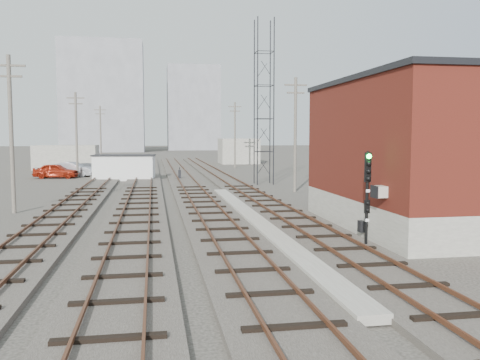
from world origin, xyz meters
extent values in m
plane|color=#282621|center=(0.00, 60.00, 0.00)|extent=(320.00, 320.00, 0.00)
cube|color=#332D28|center=(2.50, 39.00, 0.10)|extent=(3.20, 90.00, 0.20)
cube|color=#4C2816|center=(1.78, 39.00, 0.33)|extent=(0.07, 90.00, 0.12)
cube|color=#4C2816|center=(3.22, 39.00, 0.33)|extent=(0.07, 90.00, 0.12)
cube|color=#332D28|center=(-1.50, 39.00, 0.10)|extent=(3.20, 90.00, 0.20)
cube|color=#4C2816|center=(-2.22, 39.00, 0.33)|extent=(0.07, 90.00, 0.12)
cube|color=#4C2816|center=(-0.78, 39.00, 0.33)|extent=(0.07, 90.00, 0.12)
cube|color=#332D28|center=(-5.50, 39.00, 0.10)|extent=(3.20, 90.00, 0.20)
cube|color=#4C2816|center=(-6.22, 39.00, 0.33)|extent=(0.07, 90.00, 0.12)
cube|color=#4C2816|center=(-4.78, 39.00, 0.33)|extent=(0.07, 90.00, 0.12)
cube|color=#332D28|center=(-9.50, 39.00, 0.10)|extent=(3.20, 90.00, 0.20)
cube|color=#4C2816|center=(-10.22, 39.00, 0.33)|extent=(0.07, 90.00, 0.12)
cube|color=#4C2816|center=(-8.78, 39.00, 0.33)|extent=(0.07, 90.00, 0.12)
cube|color=gray|center=(0.50, 14.00, 0.13)|extent=(0.90, 28.00, 0.26)
cube|color=gray|center=(7.50, 12.00, 0.75)|extent=(6.00, 12.00, 1.50)
cube|color=maroon|center=(7.50, 12.00, 4.25)|extent=(6.00, 12.00, 5.50)
cube|color=black|center=(7.50, 12.00, 7.10)|extent=(6.20, 12.20, 0.25)
cube|color=beige|center=(4.28, 8.00, 2.25)|extent=(0.45, 0.62, 0.45)
cube|color=black|center=(4.40, 10.00, 0.50)|extent=(0.20, 0.35, 0.50)
cylinder|color=black|center=(4.75, 34.25, 7.50)|extent=(0.10, 0.10, 15.00)
cylinder|color=black|center=(6.25, 34.25, 7.50)|extent=(0.10, 0.10, 15.00)
cylinder|color=black|center=(4.75, 35.75, 7.50)|extent=(0.10, 0.10, 15.00)
cylinder|color=black|center=(6.25, 35.75, 7.50)|extent=(0.10, 0.10, 15.00)
cylinder|color=#595147|center=(-12.50, 20.00, 4.50)|extent=(0.24, 0.24, 9.00)
cube|color=#595147|center=(-12.50, 20.00, 8.40)|extent=(1.80, 0.12, 0.12)
cube|color=#595147|center=(-12.50, 20.00, 7.80)|extent=(1.40, 0.12, 0.12)
cylinder|color=#595147|center=(-12.50, 45.00, 4.50)|extent=(0.24, 0.24, 9.00)
cube|color=#595147|center=(-12.50, 45.00, 8.40)|extent=(1.80, 0.12, 0.12)
cube|color=#595147|center=(-12.50, 45.00, 7.80)|extent=(1.40, 0.12, 0.12)
cylinder|color=#595147|center=(-12.50, 70.00, 4.50)|extent=(0.24, 0.24, 9.00)
cube|color=#595147|center=(-12.50, 70.00, 8.40)|extent=(1.80, 0.12, 0.12)
cube|color=#595147|center=(-12.50, 70.00, 7.80)|extent=(1.40, 0.12, 0.12)
cylinder|color=#595147|center=(6.50, 28.00, 4.50)|extent=(0.24, 0.24, 9.00)
cube|color=#595147|center=(6.50, 28.00, 8.40)|extent=(1.80, 0.12, 0.12)
cube|color=#595147|center=(6.50, 28.00, 7.80)|extent=(1.40, 0.12, 0.12)
cylinder|color=#595147|center=(6.50, 58.00, 4.50)|extent=(0.24, 0.24, 9.00)
cube|color=#595147|center=(6.50, 58.00, 8.40)|extent=(1.80, 0.12, 0.12)
cube|color=#595147|center=(6.50, 58.00, 7.80)|extent=(1.40, 0.12, 0.12)
cube|color=gray|center=(-18.00, 135.00, 15.00)|extent=(22.00, 14.00, 30.00)
cube|color=gray|center=(8.00, 150.00, 13.00)|extent=(16.00, 12.00, 26.00)
cube|color=gray|center=(-16.00, 60.00, 1.60)|extent=(8.00, 5.00, 3.20)
cube|color=gray|center=(9.00, 70.00, 2.00)|extent=(6.00, 6.00, 4.00)
cube|color=gray|center=(3.70, 7.86, 0.05)|extent=(0.40, 0.40, 0.10)
cylinder|color=black|center=(3.70, 7.86, 1.93)|extent=(0.12, 0.12, 3.86)
cube|color=black|center=(3.70, 7.84, 3.23)|extent=(0.25, 0.10, 1.16)
sphere|color=#0CE533|center=(3.70, 7.75, 3.66)|extent=(0.19, 0.19, 0.19)
sphere|color=black|center=(3.70, 7.75, 3.38)|extent=(0.19, 0.19, 0.19)
sphere|color=black|center=(3.70, 7.75, 3.09)|extent=(0.19, 0.19, 0.19)
sphere|color=black|center=(3.70, 7.75, 2.80)|extent=(0.19, 0.19, 0.19)
cube|color=black|center=(3.70, 7.84, 1.69)|extent=(0.21, 0.09, 0.53)
cube|color=white|center=(3.70, 7.78, 2.31)|extent=(0.15, 0.02, 0.12)
cube|color=white|center=(3.70, 7.78, 1.16)|extent=(0.15, 0.02, 0.12)
cube|color=black|center=(-1.96, 40.38, 0.56)|extent=(0.30, 0.30, 0.93)
cylinder|color=black|center=(-1.96, 40.38, 1.16)|extent=(0.07, 0.07, 0.28)
cube|color=silver|center=(-7.44, 41.31, 1.23)|extent=(6.12, 3.05, 2.46)
cube|color=black|center=(-7.44, 41.31, 2.51)|extent=(6.34, 3.27, 0.12)
imported|color=#9B200E|center=(-14.66, 44.89, 0.78)|extent=(4.76, 2.43, 1.55)
imported|color=#989AA0|center=(-13.26, 46.88, 0.79)|extent=(5.08, 2.92, 1.58)
imported|color=slate|center=(-11.80, 50.18, 0.65)|extent=(4.71, 2.55, 1.30)
camera|label=1|loc=(-4.53, -10.76, 4.46)|focal=38.00mm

